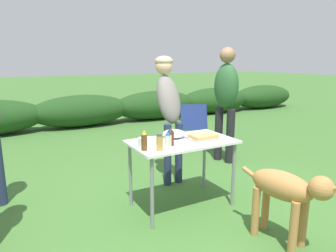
% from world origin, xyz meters
% --- Properties ---
extents(ground_plane, '(60.00, 60.00, 0.00)m').
position_xyz_m(ground_plane, '(0.00, 0.00, 0.00)').
color(ground_plane, '#3D6B2D').
extents(shrub_hedge, '(14.40, 0.90, 0.76)m').
position_xyz_m(shrub_hedge, '(0.00, 4.63, 0.38)').
color(shrub_hedge, '#1E4219').
rests_on(shrub_hedge, ground).
extents(folding_table, '(1.10, 0.64, 0.74)m').
position_xyz_m(folding_table, '(0.00, 0.00, 0.66)').
color(folding_table, white).
rests_on(folding_table, ground).
extents(food_tray, '(0.32, 0.23, 0.06)m').
position_xyz_m(food_tray, '(0.23, -0.06, 0.77)').
color(food_tray, '#9E9EA3').
rests_on(food_tray, folding_table).
extents(plate_stack, '(0.25, 0.25, 0.03)m').
position_xyz_m(plate_stack, '(-0.32, 0.10, 0.76)').
color(plate_stack, white).
rests_on(plate_stack, folding_table).
extents(mixing_bowl, '(0.25, 0.25, 0.09)m').
position_xyz_m(mixing_bowl, '(-0.01, 0.16, 0.78)').
color(mixing_bowl, silver).
rests_on(mixing_bowl, folding_table).
extents(paper_cup_stack, '(0.08, 0.08, 0.10)m').
position_xyz_m(paper_cup_stack, '(-0.48, -0.05, 0.79)').
color(paper_cup_stack, white).
rests_on(paper_cup_stack, folding_table).
extents(mayo_bottle, '(0.07, 0.07, 0.19)m').
position_xyz_m(mayo_bottle, '(-0.30, -0.24, 0.83)').
color(mayo_bottle, silver).
rests_on(mayo_bottle, folding_table).
extents(beer_bottle, '(0.06, 0.06, 0.20)m').
position_xyz_m(beer_bottle, '(-0.49, -0.12, 0.83)').
color(beer_bottle, brown).
rests_on(beer_bottle, folding_table).
extents(spice_jar, '(0.06, 0.06, 0.17)m').
position_xyz_m(spice_jar, '(-0.37, -0.20, 0.82)').
color(spice_jar, '#B2893D').
rests_on(spice_jar, folding_table).
extents(bbq_sauce_bottle, '(0.07, 0.07, 0.18)m').
position_xyz_m(bbq_sauce_bottle, '(-0.20, -0.09, 0.82)').
color(bbq_sauce_bottle, '#562314').
rests_on(bbq_sauce_bottle, folding_table).
extents(standing_person_in_navy_coat, '(0.31, 0.46, 1.63)m').
position_xyz_m(standing_person_in_navy_coat, '(0.22, 0.70, 1.06)').
color(standing_person_in_navy_coat, '#232D4C').
rests_on(standing_person_in_navy_coat, ground).
extents(standing_person_in_dark_puffer, '(0.38, 0.46, 1.76)m').
position_xyz_m(standing_person_in_dark_puffer, '(1.37, 0.96, 1.06)').
color(standing_person_in_dark_puffer, black).
rests_on(standing_person_in_dark_puffer, ground).
extents(dog, '(0.34, 0.88, 0.71)m').
position_xyz_m(dog, '(0.41, -1.03, 0.49)').
color(dog, '#B27A42').
rests_on(dog, ground).
extents(camp_chair_green_behind_table, '(0.64, 0.71, 0.83)m').
position_xyz_m(camp_chair_green_behind_table, '(1.28, 1.77, 0.47)').
color(camp_chair_green_behind_table, navy).
rests_on(camp_chair_green_behind_table, ground).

